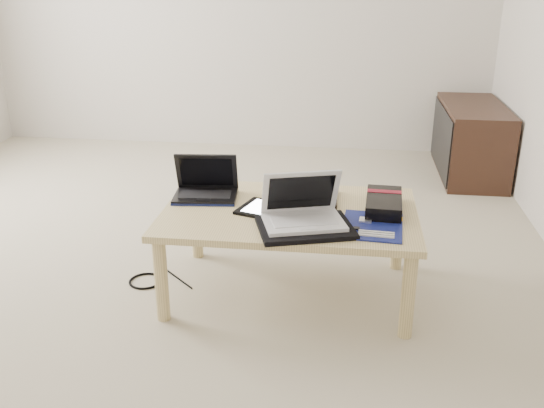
# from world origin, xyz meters

# --- Properties ---
(ground) EXTENTS (4.00, 4.00, 0.00)m
(ground) POSITION_xyz_m (0.00, 0.00, 0.00)
(ground) COLOR #BDB499
(ground) RESTS_ON ground
(coffee_table) EXTENTS (1.10, 0.70, 0.40)m
(coffee_table) POSITION_xyz_m (0.68, -0.39, 0.35)
(coffee_table) COLOR #D8C082
(coffee_table) RESTS_ON ground
(media_cabinet) EXTENTS (0.41, 0.90, 0.50)m
(media_cabinet) POSITION_xyz_m (1.77, 1.45, 0.25)
(media_cabinet) COLOR #352015
(media_cabinet) RESTS_ON ground
(book) EXTENTS (0.31, 0.27, 0.03)m
(book) POSITION_xyz_m (0.73, -0.26, 0.42)
(book) COLOR black
(book) RESTS_ON coffee_table
(netbook) EXTENTS (0.30, 0.23, 0.20)m
(netbook) POSITION_xyz_m (0.28, -0.27, 0.44)
(netbook) COLOR black
(netbook) RESTS_ON coffee_table
(tablet) EXTENTS (0.31, 0.27, 0.01)m
(tablet) POSITION_xyz_m (0.60, -0.41, 0.41)
(tablet) COLOR black
(tablet) RESTS_ON coffee_table
(remote) EXTENTS (0.08, 0.21, 0.02)m
(remote) POSITION_xyz_m (0.78, -0.30, 0.41)
(remote) COLOR silver
(remote) RESTS_ON coffee_table
(neoprene_sleeve) EXTENTS (0.44, 0.37, 0.02)m
(neoprene_sleeve) POSITION_xyz_m (0.76, -0.59, 0.41)
(neoprene_sleeve) COLOR black
(neoprene_sleeve) RESTS_ON coffee_table
(white_laptop) EXTENTS (0.37, 0.31, 0.21)m
(white_laptop) POSITION_xyz_m (0.75, -0.56, 0.46)
(white_laptop) COLOR silver
(white_laptop) RESTS_ON neoprene_sleeve
(motherboard) EXTENTS (0.26, 0.32, 0.01)m
(motherboard) POSITION_xyz_m (1.04, -0.53, 0.40)
(motherboard) COLOR #0C1351
(motherboard) RESTS_ON coffee_table
(gpu_box) EXTENTS (0.17, 0.31, 0.07)m
(gpu_box) POSITION_xyz_m (1.09, -0.34, 0.43)
(gpu_box) COLOR black
(gpu_box) RESTS_ON coffee_table
(cable_coil) EXTENTS (0.11, 0.11, 0.01)m
(cable_coil) POSITION_xyz_m (0.57, -0.43, 0.41)
(cable_coil) COLOR black
(cable_coil) RESTS_ON coffee_table
(floor_cable_coil) EXTENTS (0.20, 0.20, 0.01)m
(floor_cable_coil) POSITION_xyz_m (0.00, -0.39, 0.01)
(floor_cable_coil) COLOR black
(floor_cable_coil) RESTS_ON ground
(floor_cable_trail) EXTENTS (0.24, 0.23, 0.01)m
(floor_cable_trail) POSITION_xyz_m (0.12, -0.32, 0.00)
(floor_cable_trail) COLOR black
(floor_cable_trail) RESTS_ON ground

